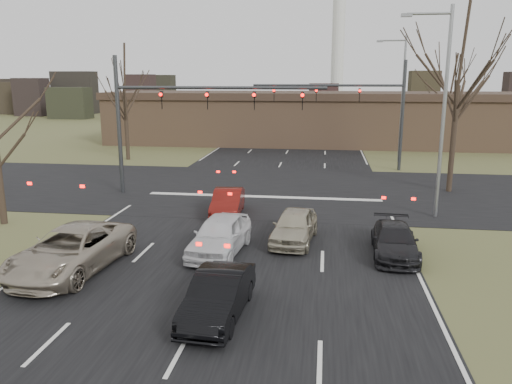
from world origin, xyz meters
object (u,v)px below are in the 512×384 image
streetlight_right_near (441,103)px  streetlight_right_far (400,93)px  car_white_sedan (220,235)px  car_black_hatch (218,295)px  building (312,118)px  car_charcoal_sedan (395,241)px  mast_arm_far (364,102)px  car_silver_ahead (294,226)px  car_red_ahead (228,203)px  car_silver_suv (71,250)px  mast_arm_near (172,108)px

streetlight_right_near → streetlight_right_far: bearing=88.3°
car_white_sedan → car_black_hatch: car_white_sedan is taller
building → streetlight_right_near: size_ratio=4.24×
streetlight_right_near → car_charcoal_sedan: bearing=-113.4°
building → car_white_sedan: bearing=-94.1°
mast_arm_far → car_charcoal_sedan: 19.47m
car_silver_ahead → car_red_ahead: bearing=139.9°
streetlight_right_far → streetlight_right_near: bearing=-91.7°
streetlight_right_near → car_red_ahead: streetlight_right_near is taller
mast_arm_far → building: bearing=105.6°
car_white_sedan → car_red_ahead: (-0.77, 5.50, -0.09)m
car_silver_suv → car_black_hatch: 6.50m
car_silver_suv → car_white_sedan: bearing=33.1°
mast_arm_near → streetlight_right_near: streetlight_right_near is taller
car_charcoal_sedan → car_red_ahead: 8.95m
mast_arm_near → car_red_ahead: mast_arm_near is taller
streetlight_right_near → car_silver_suv: bearing=-147.1°
mast_arm_far → car_black_hatch: (-5.62, -24.86, -4.36)m
building → car_silver_suv: (-7.34, -37.14, -1.88)m
car_white_sedan → building: bearing=91.2°
mast_arm_far → streetlight_right_near: bearing=-78.5°
mast_arm_far → car_charcoal_sedan: mast_arm_far is taller
mast_arm_near → streetlight_right_near: 14.38m
car_red_ahead → car_silver_ahead: (3.57, -3.72, 0.04)m
car_silver_suv → car_charcoal_sedan: (11.58, 3.19, -0.19)m
mast_arm_near → car_red_ahead: size_ratio=3.06×
streetlight_right_near → car_charcoal_sedan: 8.19m
streetlight_right_near → car_silver_ahead: size_ratio=2.46×
mast_arm_far → car_white_sedan: 21.15m
mast_arm_near → streetlight_right_far: 20.20m
car_silver_suv → car_red_ahead: car_silver_suv is taller
mast_arm_far → mast_arm_near: bearing=-138.8°
car_white_sedan → streetlight_right_near: bearing=40.6°
streetlight_right_near → car_black_hatch: 15.27m
streetlight_right_far → car_charcoal_sedan: size_ratio=2.44×
car_red_ahead → car_silver_ahead: bearing=-50.6°
streetlight_right_near → streetlight_right_far: same height
car_black_hatch → building: bearing=91.2°
mast_arm_far → car_silver_suv: size_ratio=1.98×
mast_arm_near → car_silver_suv: mast_arm_near is taller
streetlight_right_near → car_silver_suv: 17.52m
car_white_sedan → car_charcoal_sedan: (6.75, 0.64, -0.15)m
car_silver_suv → car_charcoal_sedan: bearing=20.7°
mast_arm_near → car_silver_suv: size_ratio=2.15×
mast_arm_near → mast_arm_far: (11.41, 10.00, -0.06)m
car_black_hatch → car_charcoal_sedan: size_ratio=0.98×
mast_arm_near → streetlight_right_near: size_ratio=1.21×
building → mast_arm_near: size_ratio=3.50×
streetlight_right_near → car_silver_ahead: 9.48m
car_silver_suv → car_charcoal_sedan: 12.01m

